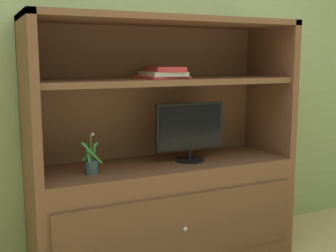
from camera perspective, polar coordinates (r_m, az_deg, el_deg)
The scene contains 5 objects.
painted_rear_wall at distance 3.06m, azimuth -3.24°, elevation 9.56°, with size 6.00×0.10×2.80m, color #8C9E6B.
media_console at distance 2.87m, azimuth -0.48°, elevation -8.36°, with size 1.72×0.58×1.62m.
tv_monitor at distance 2.83m, azimuth 2.94°, elevation -0.54°, with size 0.48×0.20×0.39m.
potted_plant at distance 2.58m, azimuth -10.14°, elevation -5.24°, with size 0.13×0.08×0.25m.
magazine_stack at distance 2.73m, azimuth -0.69°, elevation 7.07°, with size 0.29×0.35×0.07m.
Camera 1 is at (-1.15, -2.08, 1.36)m, focal length 45.84 mm.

